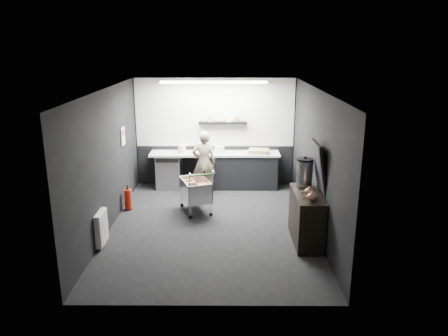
{
  "coord_description": "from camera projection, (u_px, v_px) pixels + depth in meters",
  "views": [
    {
      "loc": [
        0.29,
        -8.06,
        3.54
      ],
      "look_at": [
        0.24,
        0.4,
        1.09
      ],
      "focal_mm": 35.0,
      "sensor_mm": 36.0,
      "label": 1
    }
  ],
  "objects": [
    {
      "name": "prep_counter",
      "position": [
        220.0,
        170.0,
        10.93
      ],
      "size": [
        3.2,
        0.61,
        0.9
      ],
      "color": "black",
      "rests_on": "floor"
    },
    {
      "name": "fire_extinguisher",
      "position": [
        128.0,
        198.0,
        9.51
      ],
      "size": [
        0.16,
        0.16,
        0.54
      ],
      "color": "red",
      "rests_on": "floor"
    },
    {
      "name": "wall_left",
      "position": [
        107.0,
        161.0,
        8.37
      ],
      "size": [
        0.0,
        5.5,
        5.5
      ],
      "primitive_type": "plane",
      "rotation": [
        1.57,
        0.0,
        1.57
      ],
      "color": "black",
      "rests_on": "floor"
    },
    {
      "name": "kitchen_wall_panel",
      "position": [
        215.0,
        113.0,
        10.84
      ],
      "size": [
        3.95,
        0.02,
        1.7
      ],
      "primitive_type": "cube",
      "color": "silver",
      "rests_on": "wall_back"
    },
    {
      "name": "shopping_cart",
      "position": [
        195.0,
        191.0,
        9.35
      ],
      "size": [
        0.8,
        1.05,
        0.97
      ],
      "color": "silver",
      "rests_on": "floor"
    },
    {
      "name": "sideboard",
      "position": [
        307.0,
        211.0,
        7.93
      ],
      "size": [
        0.53,
        1.24,
        1.86
      ],
      "color": "black",
      "rests_on": "floor"
    },
    {
      "name": "dado_panel",
      "position": [
        215.0,
        165.0,
        11.21
      ],
      "size": [
        3.95,
        0.02,
        1.0
      ],
      "primitive_type": "cube",
      "color": "black",
      "rests_on": "wall_back"
    },
    {
      "name": "pink_tub",
      "position": [
        182.0,
        149.0,
        10.78
      ],
      "size": [
        0.2,
        0.2,
        0.2
      ],
      "primitive_type": "cylinder",
      "color": "beige",
      "rests_on": "prep_counter"
    },
    {
      "name": "wall_right",
      "position": [
        316.0,
        161.0,
        8.34
      ],
      "size": [
        0.0,
        5.5,
        5.5
      ],
      "primitive_type": "plane",
      "rotation": [
        1.57,
        0.0,
        -1.57
      ],
      "color": "black",
      "rests_on": "floor"
    },
    {
      "name": "person",
      "position": [
        204.0,
        162.0,
        10.41
      ],
      "size": [
        0.58,
        0.39,
        1.54
      ],
      "primitive_type": "imported",
      "rotation": [
        0.0,
        0.0,
        3.18
      ],
      "color": "#BDAE96",
      "rests_on": "floor"
    },
    {
      "name": "ceiling",
      "position": [
        211.0,
        90.0,
        7.98
      ],
      "size": [
        5.5,
        5.5,
        0.0
      ],
      "primitive_type": "plane",
      "rotation": [
        3.14,
        0.0,
        0.0
      ],
      "color": "beige",
      "rests_on": "wall_back"
    },
    {
      "name": "radiator",
      "position": [
        101.0,
        228.0,
        7.78
      ],
      "size": [
        0.1,
        0.5,
        0.6
      ],
      "primitive_type": "cube",
      "color": "white",
      "rests_on": "wall_left"
    },
    {
      "name": "floor",
      "position": [
        212.0,
        226.0,
        8.73
      ],
      "size": [
        5.5,
        5.5,
        0.0
      ],
      "primitive_type": "plane",
      "color": "black",
      "rests_on": "ground"
    },
    {
      "name": "white_container",
      "position": [
        219.0,
        150.0,
        10.73
      ],
      "size": [
        0.25,
        0.23,
        0.18
      ],
      "primitive_type": "cube",
      "rotation": [
        0.0,
        0.0,
        -0.43
      ],
      "color": "white",
      "rests_on": "prep_counter"
    },
    {
      "name": "wall_back",
      "position": [
        215.0,
        132.0,
        11.0
      ],
      "size": [
        5.5,
        0.0,
        5.5
      ],
      "primitive_type": "plane",
      "rotation": [
        1.57,
        0.0,
        0.0
      ],
      "color": "black",
      "rests_on": "floor"
    },
    {
      "name": "ceiling_strip",
      "position": [
        214.0,
        82.0,
        9.76
      ],
      "size": [
        2.4,
        0.2,
        0.04
      ],
      "primitive_type": "cube",
      "color": "white",
      "rests_on": "ceiling"
    },
    {
      "name": "poster_red_band",
      "position": [
        123.0,
        133.0,
        9.54
      ],
      "size": [
        0.02,
        0.22,
        0.1
      ],
      "primitive_type": "cube",
      "color": "red",
      "rests_on": "poster"
    },
    {
      "name": "wall_front",
      "position": [
        204.0,
        216.0,
        5.71
      ],
      "size": [
        5.5,
        0.0,
        5.5
      ],
      "primitive_type": "plane",
      "rotation": [
        -1.57,
        0.0,
        0.0
      ],
      "color": "black",
      "rests_on": "floor"
    },
    {
      "name": "cardboard_box",
      "position": [
        259.0,
        151.0,
        10.74
      ],
      "size": [
        0.53,
        0.43,
        0.1
      ],
      "primitive_type": "cube",
      "rotation": [
        0.0,
        0.0,
        -0.14
      ],
      "color": "#A38657",
      "rests_on": "prep_counter"
    },
    {
      "name": "wall_clock",
      "position": [
        272.0,
        101.0,
        10.74
      ],
      "size": [
        0.2,
        0.03,
        0.2
      ],
      "primitive_type": "cylinder",
      "rotation": [
        1.57,
        0.0,
        0.0
      ],
      "color": "white",
      "rests_on": "wall_back"
    },
    {
      "name": "poster",
      "position": [
        123.0,
        136.0,
        9.56
      ],
      "size": [
        0.02,
        0.3,
        0.4
      ],
      "primitive_type": "cube",
      "color": "silver",
      "rests_on": "wall_left"
    },
    {
      "name": "floating_shelf",
      "position": [
        223.0,
        123.0,
        10.79
      ],
      "size": [
        1.2,
        0.22,
        0.04
      ],
      "primitive_type": "cube",
      "color": "black",
      "rests_on": "wall_back"
    }
  ]
}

